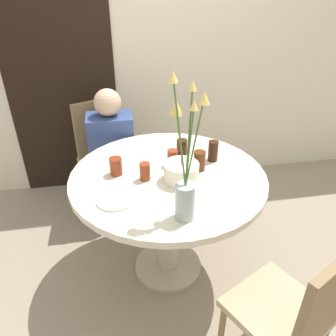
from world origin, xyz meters
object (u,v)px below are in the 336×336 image
(chair_left_flank, at_px, (296,311))
(flower_vase, at_px, (185,176))
(birthday_cake, at_px, (181,172))
(drink_glass_4, at_px, (145,171))
(drink_glass_0, at_px, (182,147))
(chair_right_flank, at_px, (104,151))
(person_guest, at_px, (113,160))
(side_plate, at_px, (115,200))
(drink_glass_2, at_px, (213,151))
(drink_glass_1, at_px, (116,166))
(drink_glass_5, at_px, (172,158))
(drink_glass_3, at_px, (199,161))

(chair_left_flank, xyz_separation_m, flower_vase, (-0.41, 0.44, 0.47))
(birthday_cake, distance_m, drink_glass_4, 0.21)
(drink_glass_0, bearing_deg, chair_right_flank, 130.28)
(person_guest, bearing_deg, chair_left_flank, -64.23)
(side_plate, height_order, drink_glass_0, drink_glass_0)
(drink_glass_2, bearing_deg, side_plate, -152.40)
(person_guest, bearing_deg, flower_vase, -73.13)
(chair_right_flank, height_order, person_guest, person_guest)
(side_plate, xyz_separation_m, drink_glass_4, (0.18, 0.18, 0.05))
(chair_right_flank, xyz_separation_m, birthday_cake, (0.45, -0.92, 0.30))
(chair_right_flank, height_order, chair_left_flank, same)
(drink_glass_4, bearing_deg, drink_glass_2, 18.24)
(chair_right_flank, height_order, birthday_cake, chair_right_flank)
(drink_glass_4, bearing_deg, chair_right_flank, 105.73)
(chair_right_flank, relative_size, drink_glass_0, 9.29)
(side_plate, bearing_deg, person_guest, 90.11)
(chair_right_flank, xyz_separation_m, drink_glass_1, (0.09, -0.79, 0.30))
(chair_left_flank, bearing_deg, drink_glass_5, -94.74)
(flower_vase, relative_size, drink_glass_2, 5.35)
(chair_right_flank, relative_size, drink_glass_3, 7.75)
(chair_right_flank, relative_size, birthday_cake, 4.68)
(chair_left_flank, distance_m, side_plate, 0.99)
(birthday_cake, xyz_separation_m, drink_glass_4, (-0.20, 0.05, -0.00))
(birthday_cake, distance_m, side_plate, 0.41)
(chair_left_flank, height_order, drink_glass_3, chair_left_flank)
(flower_vase, height_order, drink_glass_2, flower_vase)
(side_plate, distance_m, drink_glass_5, 0.48)
(drink_glass_5, bearing_deg, chair_right_flank, 119.97)
(drink_glass_0, height_order, drink_glass_4, drink_glass_4)
(birthday_cake, xyz_separation_m, person_guest, (-0.38, 0.78, -0.32))
(drink_glass_0, xyz_separation_m, drink_glass_1, (-0.43, -0.18, 0.00))
(side_plate, relative_size, drink_glass_4, 1.88)
(drink_glass_3, xyz_separation_m, drink_glass_5, (-0.15, 0.08, -0.01))
(birthday_cake, distance_m, flower_vase, 0.36)
(chair_right_flank, distance_m, person_guest, 0.16)
(drink_glass_1, height_order, person_guest, person_guest)
(chair_left_flank, height_order, birthday_cake, chair_left_flank)
(person_guest, bearing_deg, side_plate, -89.89)
(birthday_cake, xyz_separation_m, drink_glass_3, (0.13, 0.10, 0.01))
(drink_glass_0, bearing_deg, chair_left_flank, -74.97)
(side_plate, height_order, drink_glass_3, drink_glass_3)
(drink_glass_2, bearing_deg, drink_glass_0, 145.93)
(drink_glass_1, height_order, drink_glass_4, same)
(chair_left_flank, bearing_deg, birthday_cake, -91.30)
(drink_glass_4, bearing_deg, side_plate, -134.89)
(chair_left_flank, xyz_separation_m, drink_glass_1, (-0.72, 0.88, 0.30))
(drink_glass_5, relative_size, person_guest, 0.09)
(drink_glass_3, relative_size, person_guest, 0.11)
(side_plate, height_order, drink_glass_4, drink_glass_4)
(drink_glass_4, xyz_separation_m, drink_glass_5, (0.18, 0.13, -0.00))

